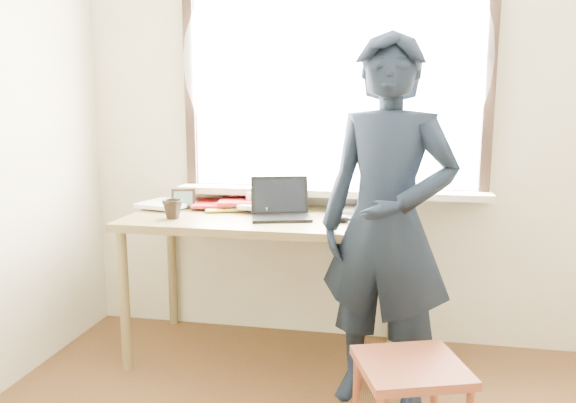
% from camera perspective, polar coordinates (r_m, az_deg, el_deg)
% --- Properties ---
extents(room_shell, '(3.52, 4.02, 2.61)m').
position_cam_1_polar(room_shell, '(1.61, 3.80, 16.51)').
color(room_shell, beige).
rests_on(room_shell, ground).
extents(desk, '(1.55, 0.77, 0.83)m').
position_cam_1_polar(desk, '(3.17, -2.19, -2.95)').
color(desk, olive).
rests_on(desk, ground).
extents(laptop, '(0.38, 0.34, 0.22)m').
position_cam_1_polar(laptop, '(3.09, -0.77, -0.67)').
color(laptop, black).
rests_on(laptop, desk).
extents(mug_white, '(0.19, 0.19, 0.11)m').
position_cam_1_polar(mug_white, '(3.35, -3.15, 0.15)').
color(mug_white, white).
rests_on(mug_white, desk).
extents(mug_dark, '(0.16, 0.16, 0.10)m').
position_cam_1_polar(mug_dark, '(3.13, -11.65, -0.77)').
color(mug_dark, black).
rests_on(mug_dark, desk).
extents(mouse, '(0.10, 0.07, 0.04)m').
position_cam_1_polar(mouse, '(2.99, 5.46, -1.75)').
color(mouse, black).
rests_on(mouse, desk).
extents(desk_clutter, '(0.73, 0.58, 0.05)m').
position_cam_1_polar(desk_clutter, '(3.46, -7.73, -0.10)').
color(desk_clutter, white).
rests_on(desk_clutter, desk).
extents(book_a, '(0.20, 0.25, 0.02)m').
position_cam_1_polar(book_a, '(3.42, -6.72, -0.40)').
color(book_a, white).
rests_on(book_a, desk).
extents(book_b, '(0.24, 0.28, 0.02)m').
position_cam_1_polar(book_b, '(3.37, 5.16, -0.58)').
color(book_b, white).
rests_on(book_b, desk).
extents(picture_frame, '(0.14, 0.05, 0.11)m').
position_cam_1_polar(picture_frame, '(3.40, -10.58, 0.17)').
color(picture_frame, black).
rests_on(picture_frame, desk).
extents(work_chair, '(0.52, 0.50, 0.42)m').
position_cam_1_polar(work_chair, '(2.43, 12.36, -17.08)').
color(work_chair, brown).
rests_on(work_chair, ground).
extents(person, '(0.74, 0.60, 1.77)m').
position_cam_1_polar(person, '(2.66, 10.01, -2.46)').
color(person, black).
rests_on(person, ground).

